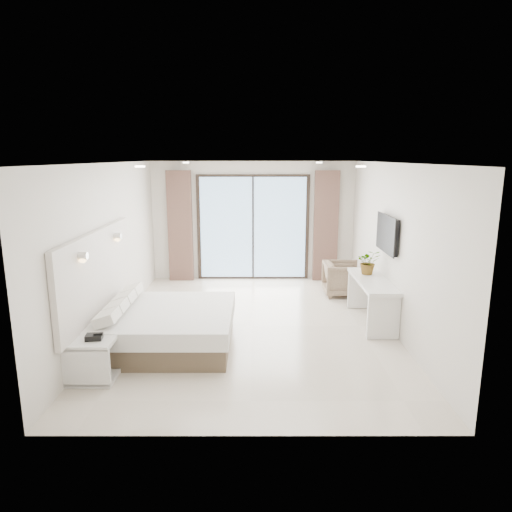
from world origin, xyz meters
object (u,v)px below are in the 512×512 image
object	(u,v)px
nightstand	(92,360)
armchair	(343,277)
console_desk	(372,291)
bed	(164,327)

from	to	relation	value
nightstand	armchair	xyz separation A→B (m)	(3.87, 3.67, 0.10)
nightstand	console_desk	distance (m)	4.57
nightstand	bed	bearing A→B (deg)	57.54
bed	nightstand	distance (m)	1.31
nightstand	console_desk	bearing A→B (deg)	27.42
bed	console_desk	bearing A→B (deg)	16.15
console_desk	nightstand	bearing A→B (deg)	-153.02
console_desk	armchair	xyz separation A→B (m)	(-0.19, 1.61, -0.19)
bed	armchair	bearing A→B (deg)	39.20
armchair	console_desk	bearing A→B (deg)	-173.37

